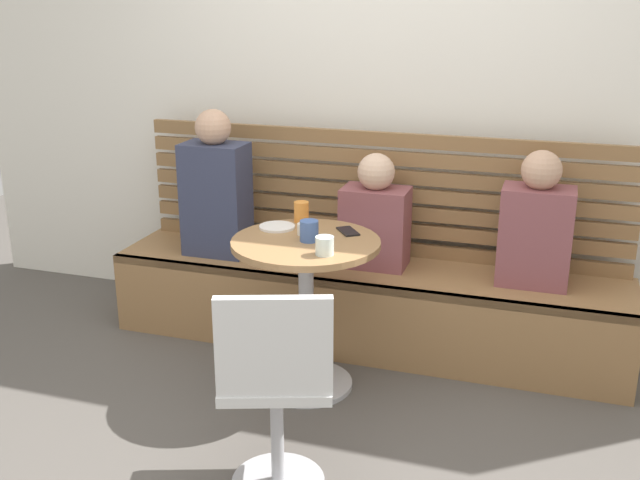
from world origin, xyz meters
TOP-DOWN VIEW (x-y plane):
  - ground at (0.00, 0.00)m, footprint 8.00×8.00m
  - back_wall at (0.00, 1.64)m, footprint 5.20×0.10m
  - booth_bench at (0.00, 1.20)m, footprint 2.70×0.52m
  - booth_backrest at (0.00, 1.44)m, footprint 2.65×0.04m
  - cafe_table at (-0.14, 0.67)m, footprint 0.68×0.68m
  - white_chair at (0.02, -0.14)m, footprint 0.51×0.51m
  - person_adult at (-0.82, 1.17)m, footprint 0.34×0.22m
  - person_child_left at (0.04, 1.24)m, footprint 0.34×0.22m
  - person_child_middle at (0.84, 1.23)m, footprint 0.34×0.22m
  - cup_mug_blue at (-0.12, 0.66)m, footprint 0.08×0.08m
  - cup_glass_short at (0.00, 0.51)m, footprint 0.08×0.08m
  - cup_espresso_small at (-0.18, 0.74)m, footprint 0.06×0.06m
  - cup_tumbler_orange at (-0.25, 0.93)m, footprint 0.07×0.07m
  - plate_small at (-0.33, 0.80)m, footprint 0.17×0.17m
  - phone_on_table at (0.01, 0.84)m, footprint 0.14×0.15m

SIDE VIEW (x-z plane):
  - ground at x=0.00m, z-range 0.00..0.00m
  - booth_bench at x=0.00m, z-range 0.00..0.44m
  - white_chair at x=0.02m, z-range 0.04..0.89m
  - cafe_table at x=-0.14m, z-range 0.15..0.89m
  - person_child_left at x=0.04m, z-range 0.40..1.00m
  - person_child_middle at x=0.84m, z-range 0.40..1.07m
  - phone_on_table at x=0.01m, z-range 0.74..0.75m
  - plate_small at x=-0.33m, z-range 0.74..0.75m
  - cup_espresso_small at x=-0.18m, z-range 0.74..0.79m
  - booth_backrest at x=0.00m, z-range 0.44..1.11m
  - cup_glass_short at x=0.00m, z-range 0.74..0.82m
  - cup_mug_blue at x=-0.12m, z-range 0.74..0.83m
  - cup_tumbler_orange at x=-0.25m, z-range 0.74..0.84m
  - person_adult at x=-0.82m, z-range 0.40..1.19m
  - back_wall at x=0.00m, z-range 0.00..2.90m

